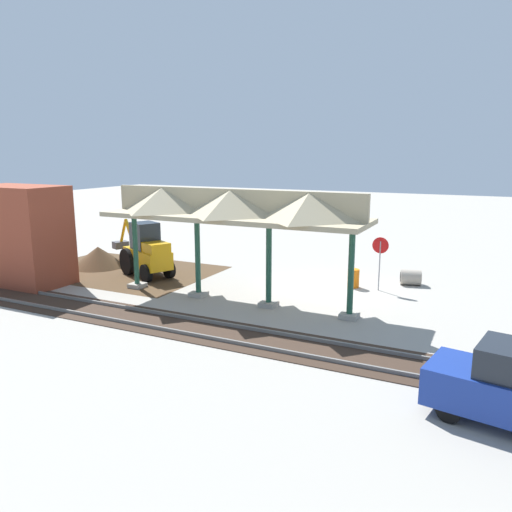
% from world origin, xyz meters
% --- Properties ---
extents(ground_plane, '(120.00, 120.00, 0.00)m').
position_xyz_m(ground_plane, '(0.00, 0.00, 0.00)').
color(ground_plane, '#9E998E').
extents(dirt_work_zone, '(9.96, 7.00, 0.01)m').
position_xyz_m(dirt_work_zone, '(11.29, 1.67, 0.00)').
color(dirt_work_zone, '#4C3823').
rests_on(dirt_work_zone, ground).
extents(platform_canopy, '(11.67, 3.20, 4.90)m').
position_xyz_m(platform_canopy, '(3.11, 4.04, 4.16)').
color(platform_canopy, '#9E998E').
rests_on(platform_canopy, ground).
extents(rail_tracks, '(60.00, 2.58, 0.15)m').
position_xyz_m(rail_tracks, '(0.00, 7.73, 0.03)').
color(rail_tracks, slate).
rests_on(rail_tracks, ground).
extents(stop_sign, '(0.76, 0.06, 2.54)m').
position_xyz_m(stop_sign, '(-2.25, -0.54, 1.84)').
color(stop_sign, gray).
rests_on(stop_sign, ground).
extents(backhoe, '(5.26, 3.35, 2.82)m').
position_xyz_m(backhoe, '(9.45, 1.89, 1.26)').
color(backhoe, orange).
rests_on(backhoe, ground).
extents(dirt_mound, '(6.25, 6.25, 2.28)m').
position_xyz_m(dirt_mound, '(13.27, 1.39, 0.00)').
color(dirt_mound, '#4C3823').
rests_on(dirt_mound, ground).
extents(concrete_pipe, '(1.12, 0.97, 0.76)m').
position_xyz_m(concrete_pipe, '(-3.45, -2.23, 0.38)').
color(concrete_pipe, '#9E9384').
rests_on(concrete_pipe, ground).
extents(brick_utility_building, '(4.68, 2.62, 4.83)m').
position_xyz_m(brick_utility_building, '(13.95, 5.83, 2.41)').
color(brick_utility_building, brown).
rests_on(brick_utility_building, ground).
extents(traffic_barrel, '(0.56, 0.56, 0.90)m').
position_xyz_m(traffic_barrel, '(-1.04, -0.54, 0.45)').
color(traffic_barrel, orange).
rests_on(traffic_barrel, ground).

